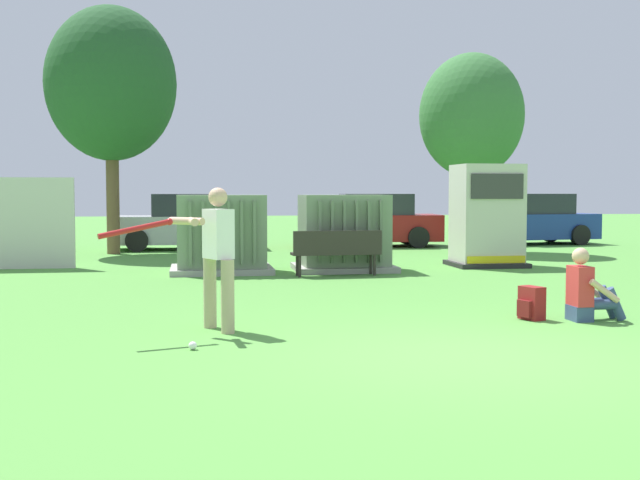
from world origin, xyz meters
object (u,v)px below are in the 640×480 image
object	(u,v)px
transformer_mid_west	(344,234)
generator_enclosure	(487,216)
parked_car_right_of_center	(372,222)
transformer_west	(221,235)
batter	(214,251)
sports_ball	(193,346)
parked_car_left_of_center	(185,224)
seated_spectator	(587,292)
park_bench	(337,249)
parked_car_rightmost	(530,221)
backpack	(531,304)

from	to	relation	value
transformer_mid_west	generator_enclosure	xyz separation A→B (m)	(3.38, 0.46, 0.35)
transformer_mid_west	parked_car_right_of_center	distance (m)	7.60
generator_enclosure	transformer_west	bearing A→B (deg)	-175.55
batter	parked_car_right_of_center	distance (m)	15.24
sports_ball	parked_car_left_of_center	distance (m)	15.14
parked_car_left_of_center	seated_spectator	bearing A→B (deg)	-69.15
batter	parked_car_left_of_center	distance (m)	13.99
park_bench	parked_car_right_of_center	xyz separation A→B (m)	(2.62, 8.36, 0.22)
parked_car_rightmost	parked_car_right_of_center	bearing A→B (deg)	-177.59
transformer_mid_west	parked_car_left_of_center	xyz separation A→B (m)	(-3.41, 6.91, -0.04)
transformer_mid_west	backpack	size ratio (longest dim) A/B	4.77
backpack	seated_spectator	bearing A→B (deg)	-15.18
sports_ball	parked_car_left_of_center	xyz separation A→B (m)	(-0.21, 15.12, 0.71)
batter	seated_spectator	bearing A→B (deg)	0.22
parked_car_left_of_center	parked_car_rightmost	world-z (taller)	same
park_bench	parked_car_right_of_center	size ratio (longest dim) A/B	0.42
batter	transformer_mid_west	bearing A→B (deg)	67.46
generator_enclosure	backpack	bearing A→B (deg)	-106.42
batter	park_bench	bearing A→B (deg)	66.56
batter	seated_spectator	distance (m)	4.88
parked_car_left_of_center	sports_ball	bearing A→B (deg)	-89.22
backpack	parked_car_rightmost	size ratio (longest dim) A/B	0.10
parked_car_left_of_center	parked_car_rightmost	distance (m)	10.94
seated_spectator	parked_car_right_of_center	world-z (taller)	parked_car_right_of_center
transformer_mid_west	seated_spectator	bearing A→B (deg)	-74.83
transformer_west	parked_car_rightmost	bearing A→B (deg)	36.42
seated_spectator	parked_car_rightmost	size ratio (longest dim) A/B	0.22
transformer_mid_west	park_bench	world-z (taller)	transformer_mid_west
sports_ball	parked_car_rightmost	xyz separation A→B (m)	(10.72, 15.69, 0.71)
backpack	parked_car_rightmost	distance (m)	15.67
park_bench	batter	bearing A→B (deg)	-113.44
transformer_west	park_bench	xyz separation A→B (m)	(2.25, -1.11, -0.25)
park_bench	parked_car_rightmost	world-z (taller)	parked_car_rightmost
transformer_west	backpack	distance (m)	7.88
backpack	parked_car_right_of_center	size ratio (longest dim) A/B	0.10
park_bench	batter	size ratio (longest dim) A/B	1.04
generator_enclosure	park_bench	distance (m)	4.09
park_bench	parked_car_left_of_center	bearing A→B (deg)	110.86
sports_ball	seated_spectator	size ratio (longest dim) A/B	0.09
generator_enclosure	parked_car_left_of_center	world-z (taller)	generator_enclosure
transformer_mid_west	generator_enclosure	size ratio (longest dim) A/B	0.91
seated_spectator	backpack	xyz separation A→B (m)	(-0.69, 0.19, -0.16)
transformer_mid_west	parked_car_left_of_center	bearing A→B (deg)	116.24
parked_car_right_of_center	parked_car_rightmost	size ratio (longest dim) A/B	0.98
backpack	parked_car_rightmost	bearing A→B (deg)	66.27
transformer_mid_west	parked_car_rightmost	size ratio (longest dim) A/B	0.48
sports_ball	backpack	size ratio (longest dim) A/B	0.20
parked_car_left_of_center	backpack	bearing A→B (deg)	-71.43
sports_ball	parked_car_right_of_center	bearing A→B (deg)	70.53
transformer_west	parked_car_rightmost	distance (m)	12.59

